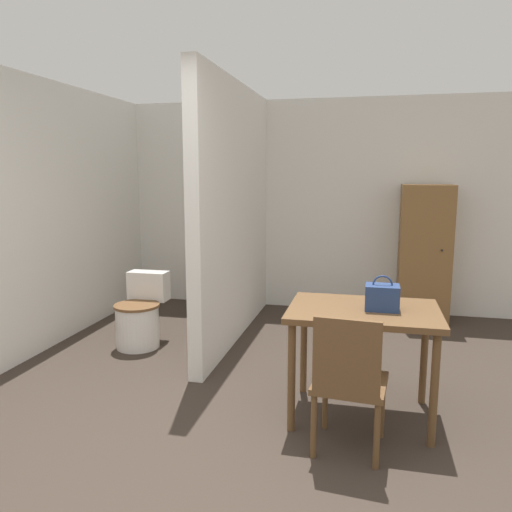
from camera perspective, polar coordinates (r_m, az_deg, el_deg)
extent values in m
plane|color=#382D26|center=(2.81, -6.65, -26.49)|extent=(16.00, 16.00, 0.00)
cube|color=white|center=(6.12, 5.52, 5.74)|extent=(5.29, 0.12, 2.50)
cube|color=white|center=(5.06, -23.43, 4.22)|extent=(0.12, 4.86, 2.50)
cube|color=white|center=(4.96, -2.41, 4.91)|extent=(0.12, 2.45, 2.50)
cube|color=brown|center=(3.40, 12.20, -6.19)|extent=(0.98, 0.72, 0.04)
cylinder|color=brown|center=(3.28, 4.08, -13.65)|extent=(0.05, 0.05, 0.72)
cylinder|color=brown|center=(3.27, 19.69, -14.25)|extent=(0.05, 0.05, 0.72)
cylinder|color=brown|center=(3.83, 5.49, -10.19)|extent=(0.05, 0.05, 0.72)
cylinder|color=brown|center=(3.82, 18.66, -10.69)|extent=(0.05, 0.05, 0.72)
cube|color=brown|center=(3.12, 10.71, -14.08)|extent=(0.46, 0.46, 0.04)
cube|color=brown|center=(2.85, 10.31, -11.28)|extent=(0.38, 0.07, 0.43)
cylinder|color=brown|center=(3.39, 7.91, -15.95)|extent=(0.04, 0.04, 0.39)
cylinder|color=brown|center=(3.35, 14.19, -16.47)|extent=(0.04, 0.04, 0.39)
cylinder|color=brown|center=(3.08, 6.61, -18.73)|extent=(0.04, 0.04, 0.39)
cylinder|color=brown|center=(3.03, 13.64, -19.37)|extent=(0.04, 0.04, 0.39)
cylinder|color=white|center=(4.92, -13.38, -7.89)|extent=(0.40, 0.40, 0.40)
cylinder|color=brown|center=(4.86, -13.48, -5.53)|extent=(0.43, 0.43, 0.02)
cube|color=white|center=(5.07, -12.17, -3.34)|extent=(0.39, 0.18, 0.29)
cube|color=navy|center=(3.37, 14.21, -4.61)|extent=(0.22, 0.16, 0.17)
torus|color=navy|center=(3.35, 14.27, -3.24)|extent=(0.13, 0.01, 0.13)
cube|color=brown|center=(5.85, 18.69, 0.28)|extent=(0.55, 0.45, 1.52)
sphere|color=black|center=(5.62, 20.48, 0.60)|extent=(0.02, 0.02, 0.02)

